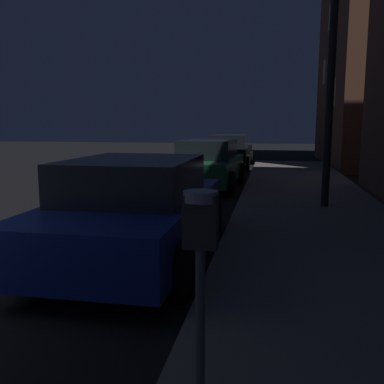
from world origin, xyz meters
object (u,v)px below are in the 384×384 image
object	(u,v)px
car_blue	(135,209)
car_green	(208,164)
parking_meter	(200,251)
car_black	(229,151)
street_lamp	(333,33)

from	to	relation	value
car_blue	car_green	bearing A→B (deg)	90.00
parking_meter	car_black	distance (m)	16.88
car_blue	car_black	size ratio (longest dim) A/B	1.02
car_green	street_lamp	distance (m)	5.33
car_green	car_black	xyz separation A→B (m)	(-0.00, 6.51, 0.00)
car_blue	car_black	world-z (taller)	same
parking_meter	car_blue	size ratio (longest dim) A/B	0.33
car_black	car_blue	bearing A→B (deg)	-90.00
street_lamp	car_black	bearing A→B (deg)	107.44
car_black	street_lamp	size ratio (longest dim) A/B	0.77
car_black	street_lamp	distance (m)	10.58
car_blue	street_lamp	size ratio (longest dim) A/B	0.79
car_blue	car_green	size ratio (longest dim) A/B	1.01
parking_meter	car_green	size ratio (longest dim) A/B	0.33
car_green	car_black	distance (m)	6.51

